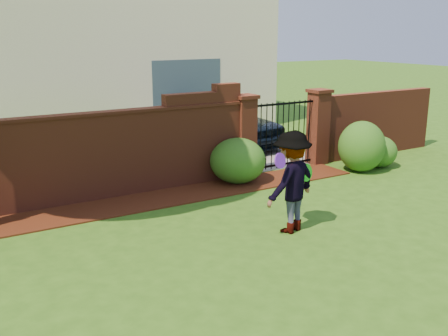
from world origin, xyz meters
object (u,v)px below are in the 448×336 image
car (228,121)px  frisbee_green (306,173)px  frisbee_purple (280,161)px  man (293,182)px

car → frisbee_green: (-2.33, -6.30, 0.26)m
frisbee_purple → frisbee_green: 0.81m
frisbee_purple → man: bearing=24.0°
frisbee_green → car: bearing=69.7°
frisbee_purple → frisbee_green: frisbee_purple is taller
frisbee_purple → frisbee_green: bearing=16.4°
car → frisbee_purple: bearing=-124.4°
man → car: bearing=-128.6°
car → man: 6.85m
car → frisbee_green: bearing=-119.6°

